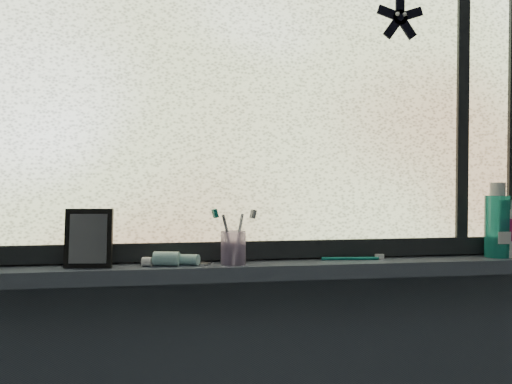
{
  "coord_description": "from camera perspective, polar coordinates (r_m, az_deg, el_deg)",
  "views": [
    {
      "loc": [
        -0.28,
        -0.31,
        1.26
      ],
      "look_at": [
        -0.06,
        1.05,
        1.22
      ],
      "focal_mm": 40.0,
      "sensor_mm": 36.0,
      "label": 1
    }
  ],
  "objects": [
    {
      "name": "wall_back",
      "position": [
        1.64,
        0.65,
        1.31
      ],
      "size": [
        3.0,
        0.01,
        2.5
      ],
      "primitive_type": "cube",
      "color": "#9EA3A8",
      "rests_on": "ground"
    },
    {
      "name": "windowsill",
      "position": [
        1.59,
        1.12,
        -7.77
      ],
      "size": [
        1.62,
        0.14,
        0.04
      ],
      "primitive_type": "cube",
      "color": "#484F60",
      "rests_on": "wall_back"
    },
    {
      "name": "window_pane",
      "position": [
        1.64,
        0.8,
        11.14
      ],
      "size": [
        1.5,
        0.01,
        1.0
      ],
      "primitive_type": "cube",
      "color": "silver",
      "rests_on": "wall_back"
    },
    {
      "name": "frame_bottom",
      "position": [
        1.63,
        0.81,
        -5.76
      ],
      "size": [
        1.6,
        0.03,
        0.05
      ],
      "primitive_type": "cube",
      "color": "black",
      "rests_on": "windowsill"
    },
    {
      "name": "frame_mullion",
      "position": [
        1.84,
        19.87,
        10.01
      ],
      "size": [
        0.03,
        0.03,
        1.0
      ],
      "primitive_type": "cube",
      "color": "black",
      "rests_on": "wall_back"
    },
    {
      "name": "starfish_sticker",
      "position": [
        1.78,
        14.2,
        16.57
      ],
      "size": [
        0.15,
        0.02,
        0.15
      ],
      "primitive_type": null,
      "color": "black",
      "rests_on": "window_pane"
    },
    {
      "name": "vanity_mirror",
      "position": [
        1.55,
        -16.39,
        -4.45
      ],
      "size": [
        0.13,
        0.08,
        0.15
      ],
      "primitive_type": "cube",
      "rotation": [
        0.0,
        0.0,
        -0.15
      ],
      "color": "black",
      "rests_on": "windowsill"
    },
    {
      "name": "toothpaste_tube",
      "position": [
        1.54,
        -8.1,
        -6.6
      ],
      "size": [
        0.22,
        0.11,
        0.04
      ],
      "primitive_type": null,
      "rotation": [
        0.0,
        0.0,
        -0.32
      ],
      "color": "white",
      "rests_on": "windowsill"
    },
    {
      "name": "toothbrush_cup",
      "position": [
        1.55,
        -2.29,
        -5.6
      ],
      "size": [
        0.09,
        0.09,
        0.09
      ],
      "primitive_type": "cylinder",
      "rotation": [
        0.0,
        0.0,
        0.35
      ],
      "color": "#BC9FD2",
      "rests_on": "windowsill"
    },
    {
      "name": "toothbrush_lying",
      "position": [
        1.65,
        9.4,
        -6.49
      ],
      "size": [
        0.2,
        0.04,
        0.01
      ],
      "primitive_type": null,
      "rotation": [
        0.0,
        0.0,
        -0.13
      ],
      "color": "#0C6D64",
      "rests_on": "windowsill"
    },
    {
      "name": "mouthwash_bottle",
      "position": [
        1.82,
        22.98,
        -2.57
      ],
      "size": [
        0.08,
        0.08,
        0.18
      ],
      "primitive_type": "cylinder",
      "rotation": [
        0.0,
        0.0,
        0.14
      ],
      "color": "teal",
      "rests_on": "windowsill"
    },
    {
      "name": "cream_tube",
      "position": [
        1.83,
        23.84,
        -3.2
      ],
      "size": [
        0.05,
        0.05,
        0.12
      ],
      "primitive_type": "cylinder",
      "rotation": [
        0.0,
        0.0,
        -0.11
      ],
      "color": "silver",
      "rests_on": "windowsill"
    }
  ]
}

